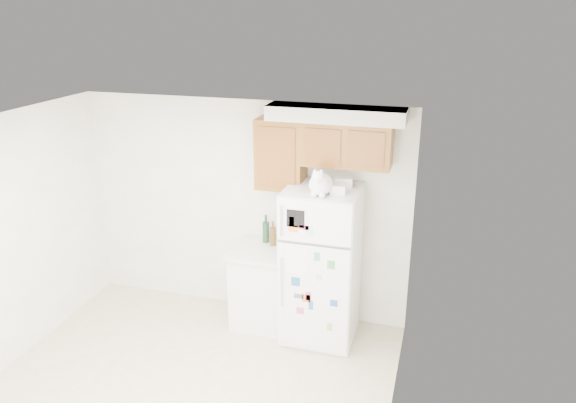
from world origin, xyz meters
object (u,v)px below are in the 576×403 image
at_px(base_counter, 262,286).
at_px(bottle_green, 266,229).
at_px(storage_box_back, 343,182).
at_px(bottle_amber, 273,234).
at_px(storage_box_front, 338,189).
at_px(refrigerator, 321,265).
at_px(cat, 321,184).

xyz_separation_m(base_counter, bottle_green, (-0.01, 0.19, 0.62)).
relative_size(storage_box_back, bottle_amber, 0.63).
bearing_deg(bottle_amber, storage_box_front, -20.81).
relative_size(refrigerator, storage_box_front, 11.33).
relative_size(base_counter, storage_box_back, 5.11).
distance_m(refrigerator, bottle_amber, 0.66).
distance_m(base_counter, storage_box_back, 1.55).
distance_m(bottle_green, bottle_amber, 0.12).
bearing_deg(cat, refrigerator, 95.13).
height_order(cat, storage_box_front, cat).
xyz_separation_m(refrigerator, storage_box_front, (0.17, -0.10, 0.89)).
bearing_deg(bottle_amber, cat, -31.18).
distance_m(storage_box_front, bottle_amber, 1.07).
bearing_deg(bottle_amber, bottle_green, 147.38).
relative_size(cat, bottle_amber, 1.50).
relative_size(cat, storage_box_front, 2.85).
distance_m(refrigerator, storage_box_front, 0.92).
bearing_deg(base_counter, storage_box_front, -11.16).
bearing_deg(cat, base_counter, 160.61).
bearing_deg(bottle_green, bottle_amber, -32.62).
height_order(base_counter, bottle_green, bottle_green).
bearing_deg(refrigerator, cat, -84.87).
relative_size(refrigerator, cat, 3.97).
bearing_deg(storage_box_front, cat, -159.01).
bearing_deg(bottle_green, storage_box_back, -8.95).
height_order(storage_box_back, storage_box_front, storage_box_back).
distance_m(base_counter, cat, 1.54).
bearing_deg(storage_box_front, bottle_amber, 154.11).
bearing_deg(storage_box_front, storage_box_back, 84.08).
xyz_separation_m(cat, bottle_green, (-0.72, 0.44, -0.73)).
bearing_deg(bottle_amber, base_counter, -126.71).
distance_m(storage_box_back, bottle_green, 1.11).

